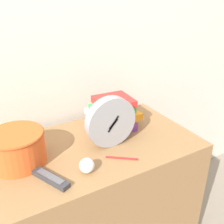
% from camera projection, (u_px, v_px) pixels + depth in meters
% --- Properties ---
extents(wall_back, '(6.00, 0.04, 2.40)m').
position_uv_depth(wall_back, '(36.00, 33.00, 1.21)').
color(wall_back, silver).
rests_on(wall_back, ground_plane).
extents(desk, '(1.18, 0.54, 0.74)m').
position_uv_depth(desk, '(75.00, 214.00, 1.30)').
color(desk, olive).
rests_on(desk, ground_plane).
extents(desk_clock, '(0.23, 0.05, 0.23)m').
position_uv_depth(desk_clock, '(111.00, 122.00, 1.15)').
color(desk_clock, '#99999E').
rests_on(desk_clock, desk).
extents(book_stack, '(0.26, 0.18, 0.16)m').
position_uv_depth(book_stack, '(114.00, 114.00, 1.30)').
color(book_stack, '#7A3899').
rests_on(book_stack, desk).
extents(basket, '(0.23, 0.23, 0.14)m').
position_uv_depth(basket, '(17.00, 147.00, 1.04)').
color(basket, '#E05623').
rests_on(basket, desk).
extents(tv_remote, '(0.10, 0.17, 0.02)m').
position_uv_depth(tv_remote, '(51.00, 178.00, 0.97)').
color(tv_remote, '#333338').
rests_on(tv_remote, desk).
extents(crumpled_paper_ball, '(0.06, 0.06, 0.06)m').
position_uv_depth(crumpled_paper_ball, '(87.00, 165.00, 1.01)').
color(crumpled_paper_ball, white).
rests_on(crumpled_paper_ball, desk).
extents(pen, '(0.11, 0.09, 0.01)m').
position_uv_depth(pen, '(122.00, 158.00, 1.09)').
color(pen, '#B21E1E').
rests_on(pen, desk).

